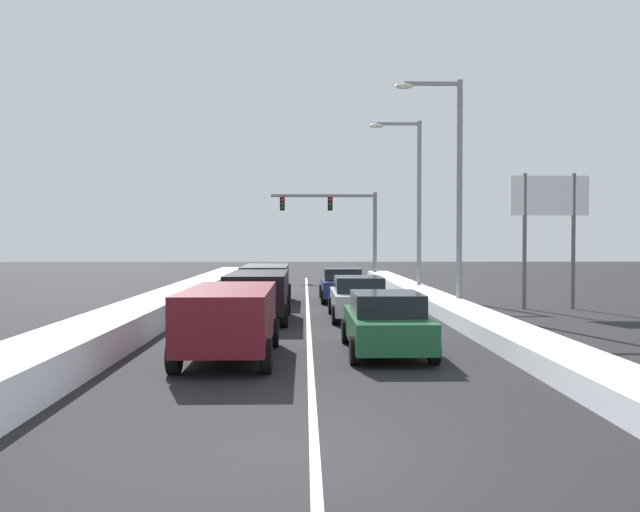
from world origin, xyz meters
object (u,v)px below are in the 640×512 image
suv_black_center_lane_second (258,292)px  suv_charcoal_center_lane_third (266,280)px  traffic_light_gantry (342,216)px  street_lamp_right_near (451,175)px  street_lamp_right_mid (413,192)px  roadside_sign_right (549,210)px  sedan_green_right_lane_nearest (386,322)px  suv_maroon_center_lane_nearest (229,316)px  sedan_silver_right_lane_second (358,297)px  sedan_navy_right_lane_third (342,284)px

suv_black_center_lane_second → suv_charcoal_center_lane_third: 6.48m
traffic_light_gantry → street_lamp_right_near: street_lamp_right_near is taller
street_lamp_right_mid → roadside_sign_right: street_lamp_right_mid is taller
roadside_sign_right → traffic_light_gantry: bearing=109.8°
sedan_green_right_lane_nearest → traffic_light_gantry: (0.68, 30.17, 3.73)m
sedan_green_right_lane_nearest → suv_maroon_center_lane_nearest: bearing=-169.2°
suv_maroon_center_lane_nearest → traffic_light_gantry: 31.40m
sedan_silver_right_lane_second → suv_black_center_lane_second: 3.55m
suv_black_center_lane_second → street_lamp_right_mid: street_lamp_right_mid is taller
suv_charcoal_center_lane_third → street_lamp_right_near: street_lamp_right_near is taller
street_lamp_right_near → suv_black_center_lane_second: bearing=-158.3°
suv_charcoal_center_lane_third → traffic_light_gantry: bearing=75.6°
suv_charcoal_center_lane_third → roadside_sign_right: bearing=-13.6°
suv_maroon_center_lane_nearest → traffic_light_gantry: (4.46, 30.89, 3.48)m
suv_maroon_center_lane_nearest → suv_black_center_lane_second: 7.19m
suv_black_center_lane_second → suv_charcoal_center_lane_third: size_ratio=1.00×
sedan_silver_right_lane_second → street_lamp_right_near: bearing=32.4°
sedan_green_right_lane_nearest → suv_black_center_lane_second: size_ratio=0.92×
street_lamp_right_mid → roadside_sign_right: 8.22m
street_lamp_right_mid → suv_charcoal_center_lane_third: bearing=-151.0°
street_lamp_right_mid → suv_maroon_center_lane_nearest: bearing=-112.4°
suv_charcoal_center_lane_third → roadside_sign_right: (11.65, -2.82, 3.00)m
suv_black_center_lane_second → street_lamp_right_near: bearing=21.7°
sedan_navy_right_lane_third → traffic_light_gantry: size_ratio=0.60×
suv_black_center_lane_second → roadside_sign_right: (11.53, 3.66, 3.00)m
street_lamp_right_near → suv_maroon_center_lane_nearest: bearing=-126.6°
sedan_green_right_lane_nearest → suv_black_center_lane_second: suv_black_center_lane_second is taller
sedan_green_right_lane_nearest → sedan_navy_right_lane_third: (-0.30, 13.76, 0.00)m
sedan_silver_right_lane_second → suv_maroon_center_lane_nearest: size_ratio=0.92×
sedan_silver_right_lane_second → street_lamp_right_mid: (3.60, 10.00, 4.48)m
sedan_green_right_lane_nearest → street_lamp_right_near: street_lamp_right_near is taller
suv_maroon_center_lane_nearest → street_lamp_right_near: street_lamp_right_near is taller
suv_black_center_lane_second → street_lamp_right_mid: (7.11, 10.48, 4.23)m
street_lamp_right_near → traffic_light_gantry: bearing=98.4°
suv_black_center_lane_second → traffic_light_gantry: (4.31, 23.70, 3.48)m
sedan_silver_right_lane_second → suv_charcoal_center_lane_third: suv_charcoal_center_lane_third is taller
sedan_silver_right_lane_second → suv_charcoal_center_lane_third: 7.02m
suv_charcoal_center_lane_third → street_lamp_right_mid: size_ratio=0.55×
suv_black_center_lane_second → roadside_sign_right: 12.47m
sedan_navy_right_lane_third → roadside_sign_right: (8.21, -3.63, 3.25)m
suv_maroon_center_lane_nearest → suv_black_center_lane_second: same height
suv_black_center_lane_second → traffic_light_gantry: traffic_light_gantry is taller
sedan_silver_right_lane_second → suv_black_center_lane_second: suv_black_center_lane_second is taller
sedan_silver_right_lane_second → sedan_navy_right_lane_third: same height
suv_maroon_center_lane_nearest → suv_black_center_lane_second: (0.16, 7.19, 0.00)m
roadside_sign_right → sedan_green_right_lane_nearest: bearing=-128.0°
sedan_green_right_lane_nearest → suv_maroon_center_lane_nearest: 3.86m
sedan_navy_right_lane_third → roadside_sign_right: 9.55m
suv_charcoal_center_lane_third → suv_maroon_center_lane_nearest: bearing=-90.2°
traffic_light_gantry → street_lamp_right_near: (3.05, -20.78, 0.86)m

